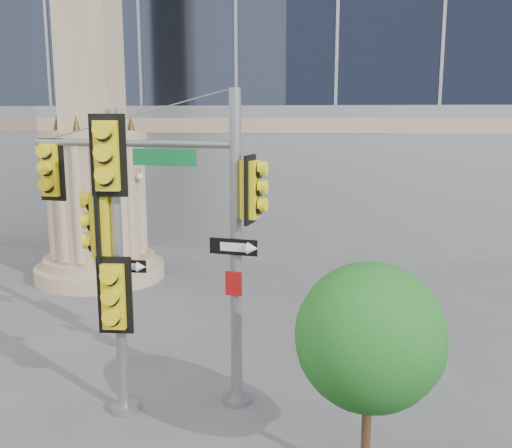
# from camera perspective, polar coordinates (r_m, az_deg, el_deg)

# --- Properties ---
(ground) EXTENTS (120.00, 120.00, 0.00)m
(ground) POSITION_cam_1_polar(r_m,az_deg,el_deg) (11.06, -3.85, -19.36)
(ground) COLOR #545456
(ground) RESTS_ON ground
(monument) EXTENTS (4.40, 4.40, 16.60)m
(monument) POSITION_cam_1_polar(r_m,az_deg,el_deg) (20.04, -15.99, 10.19)
(monument) COLOR tan
(monument) RESTS_ON ground
(main_signal_pole) EXTENTS (4.65, 1.15, 6.04)m
(main_signal_pole) POSITION_cam_1_polar(r_m,az_deg,el_deg) (10.95, -7.46, 1.17)
(main_signal_pole) COLOR slate
(main_signal_pole) RESTS_ON ground
(secondary_signal_pole) EXTENTS (0.99, 0.73, 5.67)m
(secondary_signal_pole) POSITION_cam_1_polar(r_m,az_deg,el_deg) (10.50, -14.27, -1.76)
(secondary_signal_pole) COLOR slate
(secondary_signal_pole) RESTS_ON ground
(street_tree) EXTENTS (2.24, 2.19, 3.49)m
(street_tree) POSITION_cam_1_polar(r_m,az_deg,el_deg) (8.63, 11.56, -11.56)
(street_tree) COLOR tan
(street_tree) RESTS_ON ground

